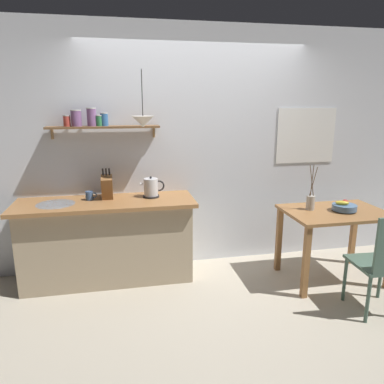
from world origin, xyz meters
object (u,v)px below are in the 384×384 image
Objects in this scene: fruit_bowl at (344,207)px; knife_block at (107,187)px; electric_kettle at (151,188)px; pendant_lamp at (143,121)px; dining_table at (334,222)px; twig_vase at (311,202)px; coffee_mug_by_sink at (90,196)px.

fruit_bowl is 0.74× the size of knife_block.
fruit_bowl is 2.47m from knife_block.
fruit_bowl is at bearing -15.44° from electric_kettle.
pendant_lamp is at bearing -18.01° from knife_block.
pendant_lamp reaches higher than fruit_bowl.
electric_kettle reaches higher than dining_table.
twig_vase is 2.31m from coffee_mug_by_sink.
electric_kettle is at bearing 165.71° from twig_vase.
knife_block is at bearing 167.72° from dining_table.
twig_vase is 1.69m from electric_kettle.
pendant_lamp is (0.38, -0.13, 0.67)m from knife_block.
knife_block is 0.20m from coffee_mug_by_sink.
twig_vase is at bearing 159.44° from dining_table.
twig_vase is 1.86× the size of electric_kettle.
fruit_bowl is 2.24m from pendant_lamp.
dining_table is at bearing -20.56° from twig_vase.
knife_block is at bearing 168.72° from twig_vase.
fruit_bowl is at bearing -12.64° from knife_block.
twig_vase reaches higher than coffee_mug_by_sink.
fruit_bowl is 0.34m from twig_vase.
fruit_bowl is at bearing -11.59° from pendant_lamp.
electric_kettle is at bearing 164.56° from fruit_bowl.
fruit_bowl is at bearing -11.89° from coffee_mug_by_sink.
pendant_lamp is (-1.95, 0.38, 1.04)m from dining_table.
dining_table is at bearing -12.28° from knife_block.
pendant_lamp is at bearing 168.88° from dining_table.
knife_block is at bearing 167.36° from fruit_bowl.
coffee_mug_by_sink is at bearing 168.47° from dining_table.
twig_vase reaches higher than fruit_bowl.
pendant_lamp is at bearing -12.97° from coffee_mug_by_sink.
dining_table is 2.24m from pendant_lamp.
dining_table is 2.58m from coffee_mug_by_sink.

